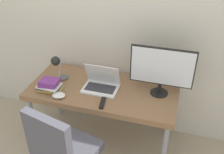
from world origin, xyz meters
The scene contains 9 objects.
wall_back centered at (0.00, 0.79, 1.30)m, with size 8.00×0.05×2.60m.
desk centered at (0.00, 0.36, 0.69)m, with size 1.55×0.73×0.75m.
laptop centered at (-0.02, 0.36, 0.81)m, with size 0.36×0.26×0.26m.
monitor centered at (0.57, 0.44, 1.04)m, with size 0.62×0.18×0.50m.
desk_lamp centered at (-0.48, 0.33, 0.98)m, with size 0.12×0.23×0.33m.
office_chair centered at (-0.12, -0.41, 0.58)m, with size 0.62×0.61×1.05m.
book_stack centered at (-0.52, 0.18, 0.81)m, with size 0.25×0.18×0.13m.
tv_remote centered at (0.08, 0.11, 0.76)m, with size 0.06×0.17×0.02m.
game_controller centered at (-0.37, 0.09, 0.77)m, with size 0.13×0.11×0.04m.
Camera 1 is at (0.74, -1.77, 2.30)m, focal length 42.00 mm.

